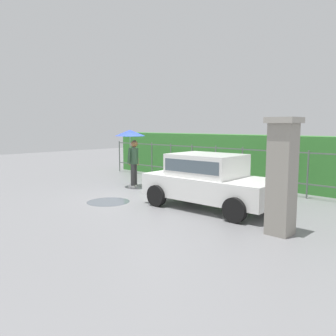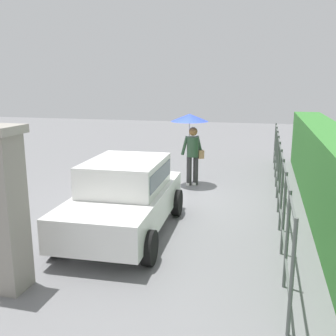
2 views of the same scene
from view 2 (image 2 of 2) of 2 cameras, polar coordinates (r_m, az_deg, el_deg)
The scene contains 7 objects.
ground_plane at distance 10.00m, azimuth -2.13°, elevation -4.75°, with size 40.00×40.00×0.00m, color slate.
car at distance 7.75m, azimuth -6.42°, elevation -3.81°, with size 3.80×1.99×1.48m.
pedestrian at distance 11.18m, azimuth 3.43°, elevation 5.55°, with size 1.09×1.09×2.10m.
gate_pillar at distance 5.93m, azimuth -23.13°, elevation -5.57°, with size 0.60×0.60×2.42m.
fence_section at distance 9.79m, azimuth 16.18°, elevation -0.64°, with size 10.50×0.05×1.50m.
hedge_row at distance 9.86m, azimuth 22.54°, elevation -0.27°, with size 11.45×0.90×1.90m, color #387F33.
puddle_near at distance 10.82m, azimuth -8.96°, elevation -3.54°, with size 1.27×1.27×0.00m, color #4C545B.
Camera 2 is at (9.16, 2.70, 2.99)m, focal length 41.05 mm.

